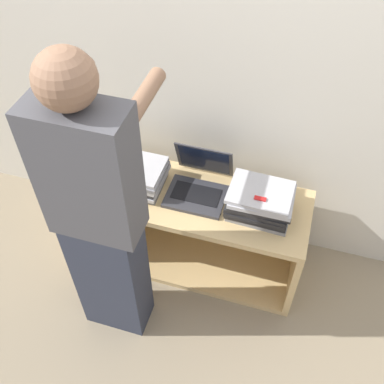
# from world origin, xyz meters

# --- Properties ---
(ground_plane) EXTENTS (12.00, 12.00, 0.00)m
(ground_plane) POSITION_xyz_m (0.00, 0.00, 0.00)
(ground_plane) COLOR gray
(wall_back) EXTENTS (8.00, 0.05, 2.40)m
(wall_back) POSITION_xyz_m (0.00, 0.59, 1.20)
(wall_back) COLOR beige
(wall_back) RESTS_ON ground_plane
(cart) EXTENTS (1.26, 0.48, 0.58)m
(cart) POSITION_xyz_m (0.00, 0.30, 0.29)
(cart) COLOR tan
(cart) RESTS_ON ground_plane
(laptop_open) EXTENTS (0.32, 0.33, 0.25)m
(laptop_open) POSITION_xyz_m (0.00, 0.30, 0.63)
(laptop_open) COLOR #333338
(laptop_open) RESTS_ON cart
(laptop_stack_left) EXTENTS (0.34, 0.27, 0.14)m
(laptop_stack_left) POSITION_xyz_m (-0.35, 0.24, 0.65)
(laptop_stack_left) COLOR slate
(laptop_stack_left) RESTS_ON cart
(laptop_stack_right) EXTENTS (0.34, 0.26, 0.17)m
(laptop_stack_right) POSITION_xyz_m (0.35, 0.24, 0.66)
(laptop_stack_right) COLOR gray
(laptop_stack_right) RESTS_ON cart
(person) EXTENTS (0.40, 0.53, 1.69)m
(person) POSITION_xyz_m (-0.31, -0.24, 0.85)
(person) COLOR #2D3342
(person) RESTS_ON ground_plane
(inventory_tag) EXTENTS (0.06, 0.02, 0.01)m
(inventory_tag) POSITION_xyz_m (0.35, 0.18, 0.75)
(inventory_tag) COLOR red
(inventory_tag) RESTS_ON laptop_stack_right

